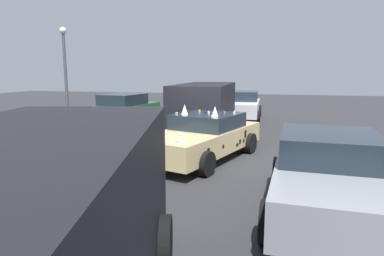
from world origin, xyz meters
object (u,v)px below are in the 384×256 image
Objects in this scene: parked_van_row_back_far at (8,251)px; lot_lamp_post at (65,69)px; parked_sedan_far_right at (122,109)px; art_car_decorated at (203,136)px; parked_van_behind_left at (205,106)px; parked_sedan_behind_right at (328,175)px; parked_sedan_near_left at (243,105)px.

lot_lamp_post is at bearing 17.84° from parked_van_row_back_far.
parked_van_row_back_far is at bearing 31.36° from parked_sedan_far_right.
art_car_decorated is 1.13× the size of lot_lamp_post.
parked_van_row_back_far is 1.28× the size of lot_lamp_post.
art_car_decorated is 0.93× the size of parked_van_behind_left.
parked_van_row_back_far is (-7.43, 0.03, 0.47)m from art_car_decorated.
parked_sedan_behind_right is 1.02× the size of lot_lamp_post.
lot_lamp_post reaches higher than parked_sedan_behind_right.
lot_lamp_post is at bearing 94.91° from parked_van_behind_left.
parked_sedan_behind_right is at bearing 11.04° from parked_sedan_near_left.
parked_sedan_near_left reaches higher than parked_sedan_behind_right.
parked_sedan_far_right is at bearing -58.98° from parked_sedan_near_left.
parked_sedan_far_right is 3.31m from lot_lamp_post.
parked_sedan_near_left is 1.00× the size of parked_sedan_behind_right.
lot_lamp_post is (6.45, 9.41, 1.88)m from parked_sedan_behind_right.
art_car_decorated is 1.11× the size of parked_sedan_near_left.
parked_sedan_far_right is (1.72, 4.42, -0.42)m from parked_van_behind_left.
parked_sedan_behind_right is at bearing -124.42° from lot_lamp_post.
parked_van_row_back_far is 16.26m from parked_sedan_near_left.
parked_van_behind_left reaches higher than parked_sedan_far_right.
parked_sedan_far_right is at bearing -30.30° from lot_lamp_post.
parked_van_row_back_far is at bearing -32.14° from parked_sedan_behind_right.
parked_sedan_near_left is 12.47m from parked_sedan_behind_right.
parked_sedan_near_left is at bearing -15.07° from parked_van_row_back_far.
parked_van_behind_left reaches higher than parked_sedan_behind_right.
parked_van_behind_left is 1.19× the size of parked_sedan_near_left.
lot_lamp_post is at bearing -50.79° from parked_sedan_near_left.
parked_van_row_back_far is at bearing -148.43° from lot_lamp_post.
lot_lamp_post is at bearing -97.32° from art_car_decorated.
parked_van_behind_left is at bearing -151.56° from art_car_decorated.
lot_lamp_post is at bearing -120.47° from parked_sedan_behind_right.
parked_van_row_back_far is at bearing 17.87° from art_car_decorated.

